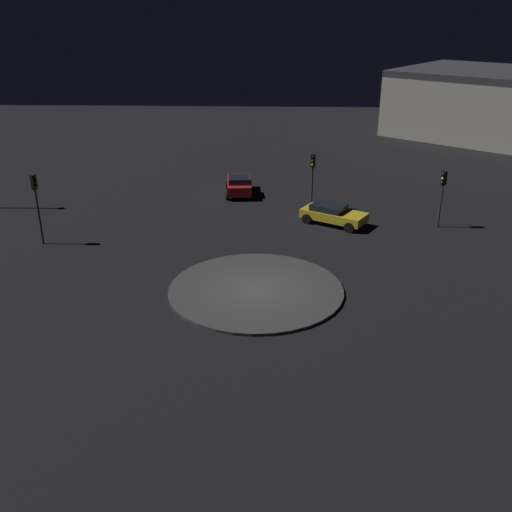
{
  "coord_description": "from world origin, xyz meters",
  "views": [
    {
      "loc": [
        27.12,
        0.99,
        13.83
      ],
      "look_at": [
        0.0,
        0.0,
        1.98
      ],
      "focal_mm": 41.15,
      "sensor_mm": 36.0,
      "label": 1
    }
  ],
  "objects": [
    {
      "name": "car_yellow",
      "position": [
        -10.2,
        4.78,
        0.72
      ],
      "size": [
        3.78,
        4.63,
        1.31
      ],
      "rotation": [
        0.0,
        0.0,
        1.03
      ],
      "color": "gold",
      "rests_on": "ground_plane"
    },
    {
      "name": "traffic_light_west",
      "position": [
        -13.17,
        3.5,
        2.86
      ],
      "size": [
        0.38,
        0.35,
        4.01
      ],
      "rotation": [
        0.0,
        0.0,
        -0.26
      ],
      "color": "#2D2D2D",
      "rests_on": "ground_plane"
    },
    {
      "name": "traffic_light_northwest",
      "position": [
        -9.79,
        11.72,
        2.72
      ],
      "size": [
        0.38,
        0.39,
        3.81
      ],
      "rotation": [
        0.0,
        0.0,
        -0.87
      ],
      "color": "#2D2D2D",
      "rests_on": "ground_plane"
    },
    {
      "name": "roundabout_island",
      "position": [
        0.0,
        0.0,
        0.08
      ],
      "size": [
        9.07,
        9.07,
        0.16
      ],
      "primitive_type": "cylinder",
      "color": "#383838",
      "rests_on": "ground_plane"
    },
    {
      "name": "traffic_light_southwest",
      "position": [
        -5.93,
        -13.38,
        3.12
      ],
      "size": [
        0.36,
        0.39,
        4.39
      ],
      "rotation": [
        0.0,
        0.0,
        1.15
      ],
      "color": "#2D2D2D",
      "rests_on": "ground_plane"
    },
    {
      "name": "ground_plane",
      "position": [
        0.0,
        0.0,
        0.0
      ],
      "size": [
        115.36,
        115.36,
        0.0
      ],
      "primitive_type": "plane",
      "color": "black"
    },
    {
      "name": "car_red",
      "position": [
        -16.51,
        -1.92,
        0.77
      ],
      "size": [
        4.07,
        2.31,
        1.49
      ],
      "rotation": [
        0.0,
        0.0,
        3.22
      ],
      "color": "red",
      "rests_on": "ground_plane"
    }
  ]
}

